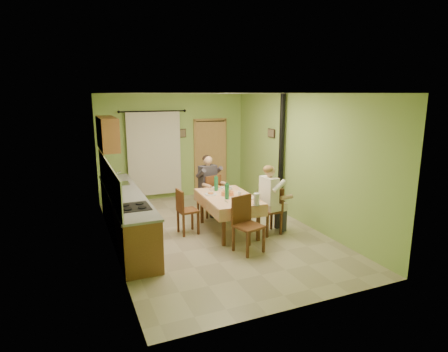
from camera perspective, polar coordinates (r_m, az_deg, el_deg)
name	(u,v)px	position (r m, az deg, el deg)	size (l,w,h in m)	color
floor	(215,233)	(7.78, -1.43, -8.61)	(4.00, 6.00, 0.01)	tan
room_shell	(214,145)	(7.32, -1.50, 4.81)	(4.04, 6.04, 2.82)	#99BF62
kitchen_run	(126,215)	(7.58, -14.74, -5.74)	(0.64, 3.64, 1.56)	brown
upper_cabinets	(107,133)	(8.54, -17.34, 6.22)	(0.35, 1.40, 0.70)	brown
curtain	(154,153)	(10.00, -10.55, 3.43)	(1.70, 0.07, 2.22)	black
doorway	(211,157)	(10.51, -2.03, 2.90)	(0.96, 0.23, 2.15)	black
dining_table	(228,214)	(7.73, 0.65, -5.74)	(1.05, 1.67, 0.76)	tan
tableware	(231,194)	(7.52, 1.03, -2.73)	(0.79, 1.67, 0.33)	white
chair_far	(209,203)	(8.76, -2.28, -4.16)	(0.52, 0.52, 0.98)	#593018
chair_near	(248,236)	(6.82, 3.67, -9.10)	(0.54, 0.54, 1.01)	#593018
chair_right	(270,220)	(7.71, 7.03, -6.60)	(0.43, 0.43, 0.95)	#593018
chair_left	(187,220)	(7.68, -5.60, -6.65)	(0.40, 0.40, 0.93)	#593018
man_far	(209,179)	(8.62, -2.37, -0.39)	(0.64, 0.56, 1.39)	#38333D
man_right	(270,192)	(7.53, 7.07, -2.37)	(0.49, 0.61, 1.39)	white
stove_flue	(281,171)	(8.83, 8.63, 0.75)	(0.24, 0.24, 2.80)	black
picture_back	(183,133)	(10.20, -6.34, 6.50)	(0.19, 0.03, 0.23)	black
picture_right	(271,133)	(9.25, 7.22, 6.50)	(0.03, 0.31, 0.21)	brown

